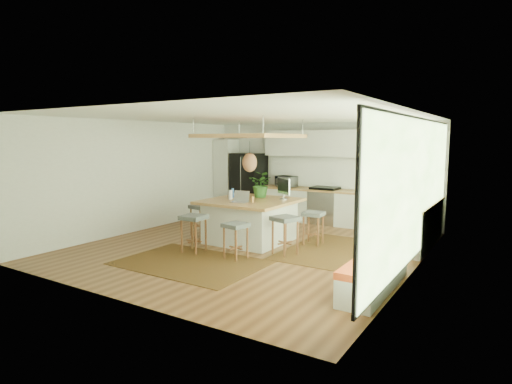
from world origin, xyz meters
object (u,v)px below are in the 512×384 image
Objects in this scene: stool_right_front at (285,237)px; island_plant at (262,187)px; microwave at (286,180)px; island at (250,221)px; fridge at (249,184)px; monitor at (284,188)px; laptop at (239,197)px; stool_left_side at (201,220)px; stool_right_back at (313,228)px; stool_near_right at (236,240)px; stool_near_left at (194,235)px.

stool_right_front is 1.76m from island_plant.
microwave is 2.34m from island_plant.
stool_right_front is (1.17, -0.57, -0.11)m from island.
monitor is (2.42, -2.31, 0.26)m from fridge.
microwave reaches higher than laptop.
stool_left_side is 3.03m from microwave.
island is 2.59× the size of stool_right_back.
stool_right_front is at bearing -14.80° from laptop.
microwave is (-1.09, 4.07, 0.76)m from stool_near_right.
island_plant reaches higher than stool_left_side.
monitor reaches higher than stool_left_side.
fridge is 5.04× the size of laptop.
stool_right_back is 1.73m from laptop.
stool_near_left is (1.37, -4.13, -0.57)m from fridge.
monitor is at bearing 120.00° from stool_right_front.
stool_near_left is 1.10× the size of stool_near_right.
stool_right_front is at bearing -25.70° from island.
stool_near_right is at bearing 2.81° from stool_near_left.
stool_left_side is at bearing 124.21° from stool_near_left.
fridge is 3.08× the size of island_plant.
fridge reaches higher than stool_left_side.
island_plant reaches higher than microwave.
stool_near_right is 4.28m from microwave.
laptop is at bearing -66.77° from microwave.
island is 3.08× the size of island_plant.
laptop reaches higher than stool_right_back.
monitor reaches higher than microwave.
fridge is 3.35m from monitor.
island_plant reaches higher than stool_right_back.
fridge reaches higher than monitor.
stool_near_right is 1.87× the size of laptop.
stool_left_side is at bearing -131.54° from monitor.
island is 0.85m from island_plant.
stool_left_side is 2.16m from monitor.
island is 1.31m from stool_right_front.
fridge is at bearing 99.95° from stool_left_side.
stool_near_right is 1.23× the size of microwave.
stool_near_left reaches higher than stool_near_right.
stool_near_right is 1.31× the size of monitor.
microwave is 0.93× the size of island_plant.
stool_right_front is at bearing -27.12° from monitor.
stool_near_left is 4.19m from microwave.
laptop is (0.49, 0.91, 0.70)m from stool_near_left.
stool_right_back is at bearing 66.47° from stool_near_right.
stool_right_back is at bearing 34.05° from monitor.
island_plant is at bearing -46.82° from fridge.
island is at bearing -52.01° from fridge.
stool_left_side is 1.20× the size of island_plant.
microwave is (0.76, 2.83, 0.76)m from stool_left_side.
island is 2.87m from microwave.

